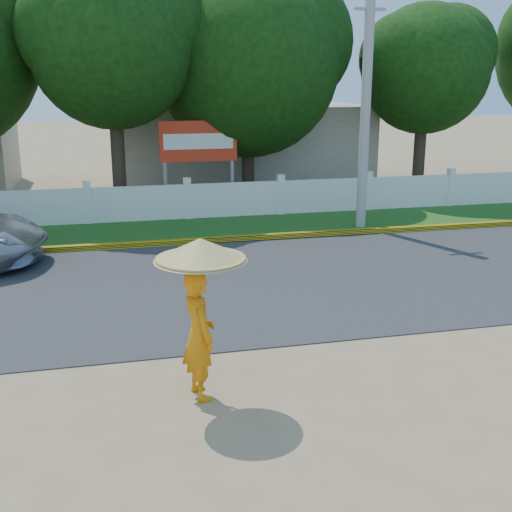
# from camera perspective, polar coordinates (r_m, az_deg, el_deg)

# --- Properties ---
(ground) EXTENTS (120.00, 120.00, 0.00)m
(ground) POSITION_cam_1_polar(r_m,az_deg,el_deg) (9.71, 2.78, -10.54)
(ground) COLOR #9E8460
(ground) RESTS_ON ground
(road) EXTENTS (60.00, 7.00, 0.02)m
(road) POSITION_cam_1_polar(r_m,az_deg,el_deg) (13.77, -2.41, -2.45)
(road) COLOR #38383A
(road) RESTS_ON ground
(grass_verge) EXTENTS (60.00, 3.50, 0.03)m
(grass_verge) POSITION_cam_1_polar(r_m,az_deg,el_deg) (18.77, -5.49, 2.41)
(grass_verge) COLOR #2D601E
(grass_verge) RESTS_ON ground
(curb) EXTENTS (40.00, 0.18, 0.16)m
(curb) POSITION_cam_1_polar(r_m,az_deg,el_deg) (17.12, -4.69, 1.36)
(curb) COLOR yellow
(curb) RESTS_ON ground
(fence) EXTENTS (40.00, 0.10, 1.10)m
(fence) POSITION_cam_1_polar(r_m,az_deg,el_deg) (20.06, -6.11, 4.81)
(fence) COLOR silver
(fence) RESTS_ON ground
(building_near) EXTENTS (10.00, 6.00, 3.20)m
(building_near) POSITION_cam_1_polar(r_m,az_deg,el_deg) (27.05, -1.68, 9.91)
(building_near) COLOR #B7AD99
(building_near) RESTS_ON ground
(utility_pole) EXTENTS (0.28, 0.28, 6.86)m
(utility_pole) POSITION_cam_1_polar(r_m,az_deg,el_deg) (18.76, 9.72, 12.80)
(utility_pole) COLOR #989795
(utility_pole) RESTS_ON ground
(monk_with_parasol) EXTENTS (1.24, 1.24, 2.25)m
(monk_with_parasol) POSITION_cam_1_polar(r_m,az_deg,el_deg) (8.59, -5.05, -3.52)
(monk_with_parasol) COLOR orange
(monk_with_parasol) RESTS_ON ground
(billboard) EXTENTS (2.50, 0.13, 2.95)m
(billboard) POSITION_cam_1_polar(r_m,az_deg,el_deg) (20.99, -5.14, 9.70)
(billboard) COLOR gray
(billboard) RESTS_ON ground
(tree_row) EXTENTS (30.01, 7.38, 8.43)m
(tree_row) POSITION_cam_1_polar(r_m,az_deg,el_deg) (23.19, 1.26, 17.41)
(tree_row) COLOR #473828
(tree_row) RESTS_ON ground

